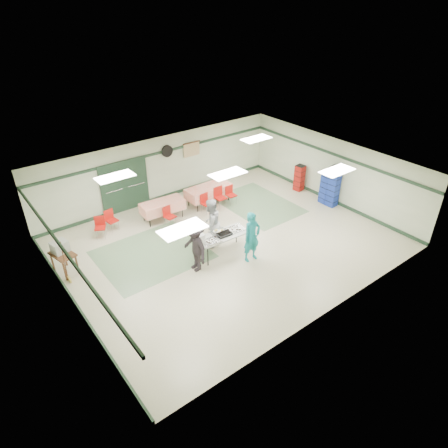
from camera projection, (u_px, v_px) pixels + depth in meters
floor at (227, 243)px, 14.28m from camera, size 11.00×11.00×0.00m
ceiling at (228, 173)px, 12.89m from camera, size 11.00×11.00×0.00m
wall_back at (161, 168)px, 16.65m from camera, size 11.00×0.00×11.00m
wall_front at (332, 275)px, 10.53m from camera, size 11.00×0.00×11.00m
wall_left at (67, 270)px, 10.72m from camera, size 0.00×9.00×9.00m
wall_right at (332, 170)px, 16.46m from camera, size 0.00×9.00×9.00m
trim_back at (160, 153)px, 16.26m from camera, size 11.00×0.06×0.10m
baseboard_back at (164, 196)px, 17.29m from camera, size 11.00×0.06×0.12m
trim_left at (62, 248)px, 10.37m from camera, size 0.06×9.00×0.10m
baseboard_left at (77, 305)px, 11.40m from camera, size 0.06×9.00×0.12m
trim_right at (334, 154)px, 16.08m from camera, size 0.06×9.00×0.10m
baseboard_right at (328, 198)px, 17.11m from camera, size 0.06×9.00×0.12m
green_patch_a at (152, 254)px, 13.66m from camera, size 3.50×3.00×0.01m
green_patch_b at (258, 204)px, 16.76m from camera, size 2.50×3.50×0.01m
double_door_left at (114, 189)px, 15.61m from camera, size 0.90×0.06×2.10m
double_door_right at (136, 183)px, 16.11m from camera, size 0.90×0.06×2.10m
door_frame at (125, 186)px, 15.84m from camera, size 2.00×0.03×2.15m
wall_fan at (167, 151)px, 16.40m from camera, size 0.50×0.10×0.50m
scroll_banner at (192, 149)px, 17.13m from camera, size 0.80×0.02×0.60m
serving_table at (223, 236)px, 13.35m from camera, size 1.86×0.84×0.76m
sheet_tray_right at (235, 229)px, 13.59m from camera, size 0.61×0.47×0.02m
sheet_tray_mid at (219, 233)px, 13.41m from camera, size 0.62×0.48×0.02m
sheet_tray_left at (212, 241)px, 12.95m from camera, size 0.58×0.45×0.02m
baking_pan at (224, 234)px, 13.27m from camera, size 0.51×0.34×0.08m
foam_box_stack at (200, 239)px, 12.78m from camera, size 0.26×0.24×0.34m
volunteer_teal at (252, 237)px, 12.98m from camera, size 0.65×0.44×1.76m
volunteer_grey at (210, 223)px, 13.69m from camera, size 0.98×0.83×1.79m
volunteer_dark at (195, 247)px, 12.52m from camera, size 0.69×1.14×1.72m
dining_table_a at (209, 191)px, 16.59m from camera, size 1.95×0.89×0.77m
dining_table_b at (163, 206)px, 15.44m from camera, size 1.72×0.85×0.77m
chair_a at (219, 195)px, 16.29m from camera, size 0.43×0.43×0.89m
chair_b at (205, 201)px, 15.94m from camera, size 0.41×0.41×0.81m
chair_c at (230, 193)px, 16.61m from camera, size 0.38×0.38×0.79m
chair_d at (168, 214)px, 15.05m from camera, size 0.44×0.45×0.80m
chair_loose_a at (110, 218)px, 14.79m from camera, size 0.44×0.44×0.82m
chair_loose_b at (100, 225)px, 14.39m from camera, size 0.51×0.51×0.80m
crate_stack_blue_a at (334, 187)px, 16.22m from camera, size 0.40×0.40×1.75m
crate_stack_red at (299, 178)px, 17.64m from camera, size 0.40×0.40×1.18m
crate_stack_blue_b at (326, 187)px, 16.56m from camera, size 0.39×0.39×1.46m
printer_table at (63, 256)px, 12.47m from camera, size 0.72×0.94×0.74m
office_printer at (60, 247)px, 12.41m from camera, size 0.55×0.50×0.37m
broom at (64, 260)px, 12.08m from camera, size 0.07×0.24×1.46m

